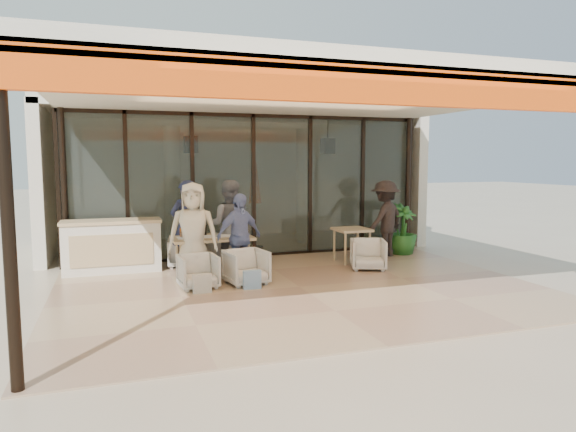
% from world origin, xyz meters
% --- Properties ---
extents(ground, '(70.00, 70.00, 0.00)m').
position_xyz_m(ground, '(0.00, 0.00, 0.00)').
color(ground, '#C6B293').
rests_on(ground, ground).
extents(terrace_floor, '(8.00, 6.00, 0.01)m').
position_xyz_m(terrace_floor, '(0.00, 0.00, 0.01)').
color(terrace_floor, tan).
rests_on(terrace_floor, ground).
extents(terrace_structure, '(8.00, 6.00, 3.40)m').
position_xyz_m(terrace_structure, '(0.00, -0.26, 3.25)').
color(terrace_structure, silver).
rests_on(terrace_structure, ground).
extents(glass_storefront, '(8.08, 0.10, 3.20)m').
position_xyz_m(glass_storefront, '(0.00, 3.00, 1.60)').
color(glass_storefront, '#9EADA3').
rests_on(glass_storefront, ground).
extents(interior_block, '(9.05, 3.62, 3.52)m').
position_xyz_m(interior_block, '(0.01, 5.31, 2.23)').
color(interior_block, silver).
rests_on(interior_block, ground).
extents(host_counter, '(1.85, 0.65, 1.04)m').
position_xyz_m(host_counter, '(-3.02, 2.30, 0.53)').
color(host_counter, silver).
rests_on(host_counter, ground).
extents(dining_table, '(1.50, 0.90, 0.93)m').
position_xyz_m(dining_table, '(-1.23, 1.48, 0.69)').
color(dining_table, '#D7B383').
rests_on(dining_table, ground).
extents(chair_far_left, '(0.70, 0.67, 0.65)m').
position_xyz_m(chair_far_left, '(-1.64, 2.43, 0.33)').
color(chair_far_left, silver).
rests_on(chair_far_left, ground).
extents(chair_far_right, '(0.68, 0.65, 0.62)m').
position_xyz_m(chair_far_right, '(-0.80, 2.43, 0.31)').
color(chair_far_right, silver).
rests_on(chair_far_right, ground).
extents(chair_near_left, '(0.67, 0.64, 0.65)m').
position_xyz_m(chair_near_left, '(-1.64, 0.53, 0.32)').
color(chair_near_left, silver).
rests_on(chair_near_left, ground).
extents(chair_near_right, '(0.77, 0.73, 0.69)m').
position_xyz_m(chair_near_right, '(-0.80, 0.53, 0.34)').
color(chair_near_right, silver).
rests_on(chair_near_right, ground).
extents(diner_navy, '(0.77, 0.64, 1.80)m').
position_xyz_m(diner_navy, '(-1.64, 1.93, 0.90)').
color(diner_navy, '#1A1D3A').
rests_on(diner_navy, ground).
extents(diner_grey, '(1.04, 0.92, 1.80)m').
position_xyz_m(diner_grey, '(-0.80, 1.93, 0.90)').
color(diner_grey, '#5C5C60').
rests_on(diner_grey, ground).
extents(diner_cream, '(0.99, 0.76, 1.80)m').
position_xyz_m(diner_cream, '(-1.64, 1.03, 0.90)').
color(diner_cream, beige).
rests_on(diner_cream, ground).
extents(diner_periwinkle, '(1.01, 0.70, 1.58)m').
position_xyz_m(diner_periwinkle, '(-0.80, 1.03, 0.79)').
color(diner_periwinkle, '#6775AD').
rests_on(diner_periwinkle, ground).
extents(tote_bag_cream, '(0.30, 0.10, 0.34)m').
position_xyz_m(tote_bag_cream, '(-1.64, 0.13, 0.17)').
color(tote_bag_cream, silver).
rests_on(tote_bag_cream, ground).
extents(tote_bag_blue, '(0.30, 0.10, 0.34)m').
position_xyz_m(tote_bag_blue, '(-0.80, 0.13, 0.17)').
color(tote_bag_blue, '#99BFD8').
rests_on(tote_bag_blue, ground).
extents(side_table, '(0.70, 0.70, 0.74)m').
position_xyz_m(side_table, '(1.80, 1.69, 0.64)').
color(side_table, '#D7B383').
rests_on(side_table, ground).
extents(side_chair, '(0.85, 0.82, 0.69)m').
position_xyz_m(side_chair, '(1.80, 0.94, 0.34)').
color(side_chair, silver).
rests_on(side_chair, ground).
extents(standing_woman, '(1.29, 1.08, 1.74)m').
position_xyz_m(standing_woman, '(2.78, 2.01, 0.87)').
color(standing_woman, black).
rests_on(standing_woman, ground).
extents(potted_palm, '(0.83, 0.83, 1.19)m').
position_xyz_m(potted_palm, '(3.33, 2.18, 0.60)').
color(potted_palm, '#1E5919').
rests_on(potted_palm, ground).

